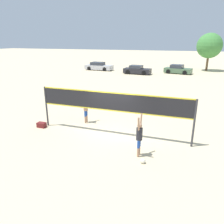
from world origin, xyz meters
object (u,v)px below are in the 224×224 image
(gear_bag, at_px, (42,125))
(player_blocker, at_px, (86,107))
(player_spiker, at_px, (139,135))
(parked_car_mid, at_px, (137,70))
(tree_left_cluster, at_px, (209,46))
(volleyball, at_px, (143,161))
(parked_car_near, at_px, (178,70))
(parked_car_far, at_px, (99,66))
(volleyball_net, at_px, (112,104))

(gear_bag, bearing_deg, player_blocker, 36.45)
(player_spiker, distance_m, parked_car_mid, 25.08)
(gear_bag, bearing_deg, tree_left_cluster, 70.60)
(player_blocker, bearing_deg, tree_left_cluster, 163.51)
(player_blocker, xyz_separation_m, tree_left_cluster, (8.54, 28.84, 3.04))
(player_blocker, bearing_deg, volleyball, 50.95)
(player_blocker, bearing_deg, parked_car_near, 170.21)
(player_blocker, xyz_separation_m, parked_car_mid, (-1.73, 21.38, -0.43))
(parked_car_near, relative_size, tree_left_cluster, 0.71)
(gear_bag, xyz_separation_m, parked_car_far, (-6.83, 25.18, 0.47))
(parked_car_far, bearing_deg, player_blocker, -64.68)
(volleyball_net, relative_size, player_blocker, 4.29)
(player_blocker, distance_m, tree_left_cluster, 30.23)
(volleyball_net, relative_size, player_spiker, 4.32)
(parked_car_near, xyz_separation_m, parked_car_mid, (-5.86, -2.56, -0.02))
(parked_car_near, bearing_deg, gear_bag, -92.33)
(volleyball_net, bearing_deg, volleyball, -46.41)
(parked_car_far, bearing_deg, gear_bag, -70.45)
(volleyball_net, height_order, player_blocker, volleyball_net)
(player_blocker, relative_size, tree_left_cluster, 0.32)
(gear_bag, distance_m, parked_car_near, 26.33)
(volleyball_net, distance_m, player_spiker, 2.70)
(player_blocker, distance_m, parked_car_near, 24.30)
(parked_car_far, distance_m, tree_left_cluster, 18.66)
(player_spiker, relative_size, tree_left_cluster, 0.32)
(volleyball_net, height_order, parked_car_mid, volleyball_net)
(parked_car_near, bearing_deg, parked_car_far, -166.79)
(tree_left_cluster, bearing_deg, parked_car_mid, -144.01)
(player_blocker, distance_m, gear_bag, 2.86)
(parked_car_near, bearing_deg, volleyball, -77.87)
(parked_car_mid, distance_m, tree_left_cluster, 13.16)
(volleyball, bearing_deg, tree_left_cluster, 82.74)
(player_spiker, distance_m, parked_car_near, 26.95)
(gear_bag, distance_m, tree_left_cluster, 32.52)
(player_blocker, relative_size, parked_car_near, 0.46)
(player_spiker, bearing_deg, volleyball_net, 47.14)
(player_blocker, bearing_deg, player_spiker, 53.66)
(player_blocker, xyz_separation_m, volleyball, (4.41, -3.57, -0.92))
(parked_car_far, bearing_deg, tree_left_cluster, 21.09)
(gear_bag, bearing_deg, volleyball, -16.55)
(volleyball, bearing_deg, parked_car_far, 116.33)
(parked_car_near, distance_m, parked_car_mid, 6.40)
(gear_bag, relative_size, tree_left_cluster, 0.08)
(player_spiker, height_order, tree_left_cluster, tree_left_cluster)
(volleyball, xyz_separation_m, parked_car_mid, (-6.14, 24.96, 0.48))
(player_blocker, height_order, parked_car_near, player_blocker)
(volleyball, relative_size, parked_car_near, 0.05)
(player_spiker, xyz_separation_m, gear_bag, (-6.28, 1.39, -0.87))
(volleyball, relative_size, tree_left_cluster, 0.04)
(parked_car_mid, bearing_deg, volleyball_net, -76.88)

